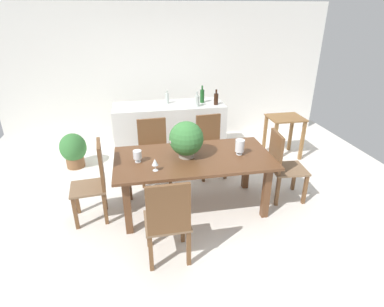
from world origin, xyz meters
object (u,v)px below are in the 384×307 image
(wine_glass, at_px, (155,162))
(dining_table, at_px, (194,164))
(chair_far_right, at_px, (210,142))
(crystal_vase_center_near, at_px, (240,146))
(crystal_vase_left, at_px, (137,155))
(potted_plant_floor, at_px, (73,150))
(kitchen_counter, at_px, (169,130))
(wine_bottle_green, at_px, (167,98))
(side_table, at_px, (284,127))
(chair_foot_end, at_px, (282,163))
(wine_bottle_clear, at_px, (216,99))
(wine_bottle_dark, at_px, (202,96))
(chair_head_end, at_px, (95,179))
(chair_near_left, at_px, (168,219))
(flower_centerpiece, at_px, (186,139))
(chair_far_left, at_px, (153,146))
(wine_bottle_tall, at_px, (197,101))

(wine_glass, bearing_deg, dining_table, 28.32)
(chair_far_right, xyz_separation_m, crystal_vase_center_near, (0.15, -0.97, 0.34))
(dining_table, height_order, crystal_vase_left, crystal_vase_left)
(potted_plant_floor, bearing_deg, chair_far_right, -15.71)
(kitchen_counter, height_order, wine_bottle_green, wine_bottle_green)
(side_table, bearing_deg, crystal_vase_center_near, -134.19)
(chair_foot_end, relative_size, wine_glass, 6.66)
(dining_table, distance_m, chair_foot_end, 1.23)
(wine_bottle_clear, xyz_separation_m, potted_plant_floor, (-2.46, -0.04, -0.74))
(crystal_vase_center_near, bearing_deg, dining_table, 177.08)
(chair_foot_end, relative_size, wine_bottle_dark, 3.33)
(chair_head_end, distance_m, chair_foot_end, 2.47)
(chair_near_left, bearing_deg, side_table, -136.81)
(flower_centerpiece, distance_m, crystal_vase_center_near, 0.70)
(chair_far_left, bearing_deg, kitchen_counter, 64.23)
(wine_glass, bearing_deg, flower_centerpiece, 35.76)
(side_table, bearing_deg, wine_bottle_clear, 166.79)
(dining_table, height_order, wine_bottle_dark, wine_bottle_dark)
(chair_near_left, bearing_deg, wine_glass, -85.58)
(flower_centerpiece, height_order, wine_bottle_tall, flower_centerpiece)
(kitchen_counter, relative_size, wine_bottle_green, 8.55)
(chair_near_left, relative_size, kitchen_counter, 0.52)
(kitchen_counter, bearing_deg, potted_plant_floor, -173.36)
(wine_bottle_dark, bearing_deg, chair_far_left, -138.94)
(chair_far_left, relative_size, chair_foot_end, 0.95)
(wine_glass, height_order, wine_bottle_tall, wine_bottle_tall)
(crystal_vase_center_near, distance_m, wine_glass, 1.13)
(crystal_vase_center_near, xyz_separation_m, wine_bottle_clear, (0.11, 1.63, 0.18))
(crystal_vase_left, bearing_deg, wine_bottle_green, 72.42)
(chair_near_left, distance_m, chair_far_right, 2.09)
(wine_bottle_green, bearing_deg, wine_bottle_tall, -30.23)
(chair_far_right, bearing_deg, wine_bottle_tall, 93.00)
(crystal_vase_left, relative_size, wine_glass, 1.01)
(chair_head_end, bearing_deg, wine_bottle_dark, 130.39)
(flower_centerpiece, xyz_separation_m, wine_glass, (-0.42, -0.30, -0.14))
(dining_table, xyz_separation_m, chair_far_left, (-0.45, 0.95, -0.12))
(crystal_vase_left, distance_m, wine_bottle_tall, 1.90)
(side_table, bearing_deg, chair_far_left, -171.05)
(chair_far_right, bearing_deg, potted_plant_floor, 159.67)
(chair_far_left, height_order, potted_plant_floor, chair_far_left)
(wine_bottle_tall, xyz_separation_m, wine_bottle_dark, (0.13, 0.22, 0.02))
(side_table, xyz_separation_m, potted_plant_floor, (-3.67, 0.24, -0.23))
(dining_table, relative_size, wine_bottle_dark, 6.66)
(crystal_vase_center_near, height_order, side_table, crystal_vase_center_near)
(chair_far_right, height_order, wine_bottle_tall, wine_bottle_tall)
(chair_near_left, height_order, crystal_vase_center_near, chair_near_left)
(wine_bottle_clear, relative_size, wine_bottle_green, 1.17)
(crystal_vase_center_near, distance_m, wine_bottle_dark, 1.82)
(kitchen_counter, height_order, wine_bottle_clear, wine_bottle_clear)
(dining_table, distance_m, flower_centerpiece, 0.36)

